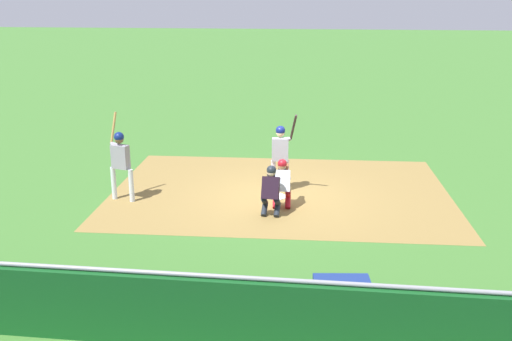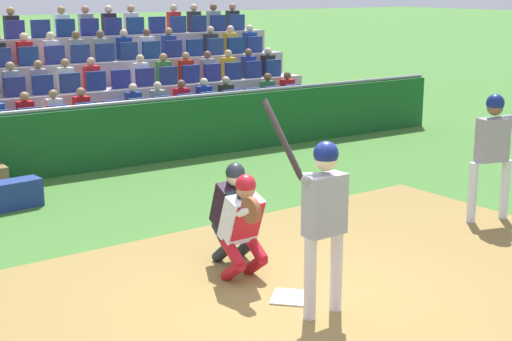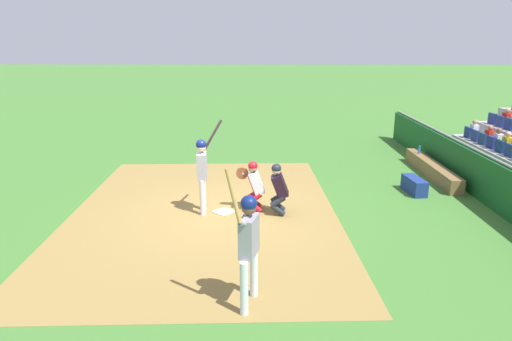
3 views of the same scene
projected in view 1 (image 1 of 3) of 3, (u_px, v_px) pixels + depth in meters
name	position (u px, v px, depth m)	size (l,w,h in m)	color
ground_plane	(279.00, 197.00, 15.29)	(160.00, 160.00, 0.00)	#3D712D
infield_dirt_patch	(280.00, 191.00, 15.76)	(9.29, 6.54, 0.01)	olive
home_plate_marker	(279.00, 197.00, 15.29)	(0.44, 0.44, 0.02)	white
batter_at_plate	(281.00, 151.00, 15.42)	(0.73, 0.62, 2.27)	silver
catcher_crouching	(282.00, 181.00, 14.35)	(0.48, 0.73, 1.30)	#B11622
home_plate_umpire	(271.00, 189.00, 13.81)	(0.48, 0.48, 1.30)	#1F252D
dugout_wall	(242.00, 314.00, 8.57)	(17.96, 0.24, 1.25)	#134F1F
dugout_bench	(451.00, 330.00, 8.83)	(3.94, 0.40, 0.44)	brown
equipment_duffel_bag	(341.00, 289.00, 10.07)	(1.00, 0.36, 0.44)	navy
on_deck_batter	(120.00, 158.00, 14.73)	(0.70, 0.52, 2.34)	silver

